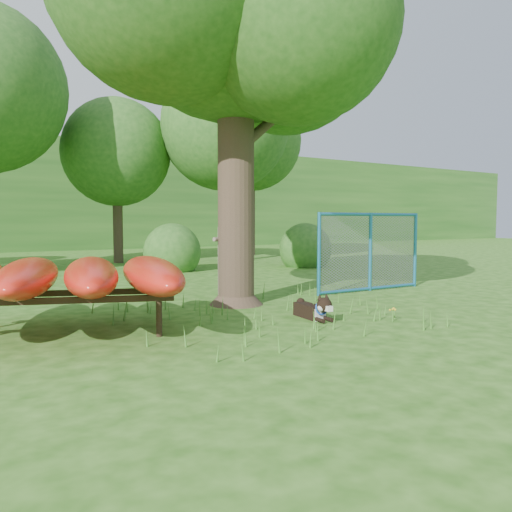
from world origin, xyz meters
TOP-DOWN VIEW (x-y plane):
  - ground at (0.00, 0.00)m, footprint 80.00×80.00m
  - wooden_post at (0.33, 2.64)m, footprint 0.40×0.20m
  - kayak_rack at (-2.76, 1.54)m, footprint 3.72×4.02m
  - husky_dog at (0.88, 0.53)m, footprint 0.33×1.02m
  - fence_section at (4.02, 2.44)m, footprint 3.00×0.12m
  - wildflower_clump at (1.78, -0.28)m, footprint 0.10×0.10m
  - bg_tree_c at (1.50, 13.00)m, footprint 4.00×4.00m
  - bg_tree_d at (5.00, 11.00)m, footprint 4.80×4.80m
  - bg_tree_e at (8.00, 14.00)m, footprint 4.60×4.60m
  - shrub_right at (6.50, 8.00)m, footprint 1.80×1.80m
  - shrub_mid at (2.00, 9.00)m, footprint 1.80×1.80m
  - wooded_hillside at (0.00, 28.00)m, footprint 80.00×12.00m

SIDE VIEW (x-z plane):
  - ground at x=0.00m, z-range 0.00..0.00m
  - shrub_right at x=6.50m, z-range -0.90..0.90m
  - shrub_mid at x=2.00m, z-range -0.90..0.90m
  - husky_dog at x=0.88m, z-range -0.07..0.39m
  - wildflower_clump at x=1.78m, z-range 0.07..0.29m
  - wooden_post at x=0.33m, z-range 0.04..1.50m
  - kayak_rack at x=-2.76m, z-range 0.28..1.34m
  - fence_section at x=4.02m, z-range -0.58..2.34m
  - wooded_hillside at x=0.00m, z-range 0.00..6.00m
  - bg_tree_c at x=1.50m, z-range 1.05..7.17m
  - bg_tree_d at x=5.00m, z-range 1.33..8.83m
  - bg_tree_e at x=8.00m, z-range 1.46..9.01m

